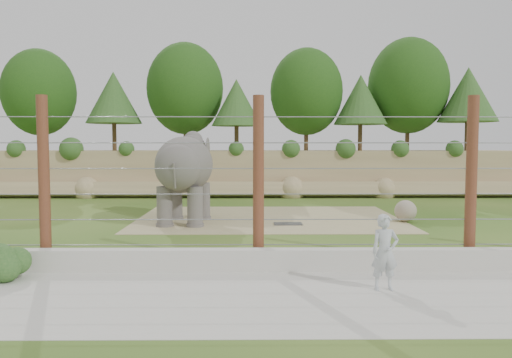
{
  "coord_description": "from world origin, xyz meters",
  "views": [
    {
      "loc": [
        -0.16,
        -16.12,
        2.87
      ],
      "look_at": [
        0.0,
        2.0,
        1.6
      ],
      "focal_mm": 35.0,
      "sensor_mm": 36.0,
      "label": 1
    }
  ],
  "objects_px": {
    "elephant": "(184,178)",
    "stone_ball": "(406,211)",
    "barrier_fence": "(258,181)",
    "zookeeper": "(385,252)"
  },
  "relations": [
    {
      "from": "elephant",
      "to": "barrier_fence",
      "type": "bearing_deg",
      "value": -64.47
    },
    {
      "from": "elephant",
      "to": "zookeeper",
      "type": "distance_m",
      "value": 9.88
    },
    {
      "from": "elephant",
      "to": "barrier_fence",
      "type": "distance_m",
      "value": 6.93
    },
    {
      "from": "zookeeper",
      "to": "barrier_fence",
      "type": "bearing_deg",
      "value": 134.81
    },
    {
      "from": "elephant",
      "to": "barrier_fence",
      "type": "xyz_separation_m",
      "value": [
        2.6,
        -6.42,
        0.35
      ]
    },
    {
      "from": "barrier_fence",
      "to": "elephant",
      "type": "bearing_deg",
      "value": 112.04
    },
    {
      "from": "stone_ball",
      "to": "zookeeper",
      "type": "relative_size",
      "value": 0.53
    },
    {
      "from": "elephant",
      "to": "stone_ball",
      "type": "xyz_separation_m",
      "value": [
        8.1,
        0.09,
        -1.23
      ]
    },
    {
      "from": "barrier_fence",
      "to": "zookeeper",
      "type": "distance_m",
      "value": 3.41
    },
    {
      "from": "elephant",
      "to": "stone_ball",
      "type": "bearing_deg",
      "value": 4.13
    }
  ]
}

